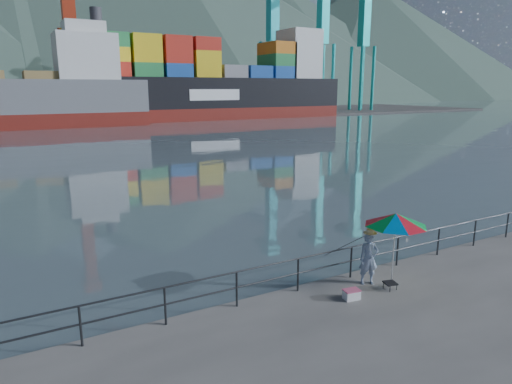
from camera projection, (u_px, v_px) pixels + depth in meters
harbor_water at (32, 110)px, 122.94m from camera, size 500.00×280.00×0.00m
far_dock at (96, 116)px, 96.25m from camera, size 200.00×40.00×0.40m
guardrail at (325, 268)px, 13.74m from camera, size 22.00×0.06×1.03m
mountains at (108, 18)px, 199.58m from camera, size 600.00×332.80×80.00m
port_cranes at (203, 37)px, 95.01m from camera, size 116.00×28.00×38.40m
container_stacks at (205, 100)px, 107.92m from camera, size 58.00×5.40×7.80m
fisherman at (369, 259)px, 13.71m from camera, size 0.68×0.58×1.58m
beach_umbrella at (396, 220)px, 13.30m from camera, size 2.40×2.40×2.25m
folding_stool at (390, 286)px, 13.44m from camera, size 0.41×0.41×0.22m
cooler_bag at (351, 295)px, 12.82m from camera, size 0.48×0.35×0.25m
fishing_rod at (345, 271)px, 14.79m from camera, size 0.47×1.59×1.17m
container_ship at (212, 87)px, 88.60m from camera, size 57.39×9.57×18.10m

